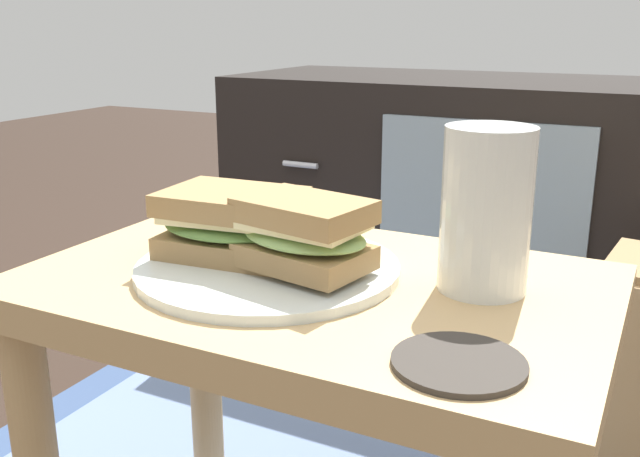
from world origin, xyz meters
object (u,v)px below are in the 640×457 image
object	(u,v)px
beer_glass	(486,214)
coaster	(459,363)
sandwich_front	(230,224)
plate	(268,268)
tv_cabinet	(451,208)
sandwich_back	(307,234)

from	to	relation	value
beer_glass	coaster	distance (m)	0.18
beer_glass	sandwich_front	bearing A→B (deg)	-169.54
plate	beer_glass	size ratio (longest dim) A/B	1.72
plate	coaster	xyz separation A→B (m)	(0.22, -0.11, -0.00)
tv_cabinet	sandwich_back	world-z (taller)	tv_cabinet
sandwich_front	coaster	world-z (taller)	sandwich_front
tv_cabinet	beer_glass	world-z (taller)	beer_glass
plate	sandwich_back	size ratio (longest dim) A/B	1.84
tv_cabinet	beer_glass	xyz separation A→B (m)	(0.29, -0.91, 0.24)
tv_cabinet	sandwich_back	bearing A→B (deg)	-81.71
sandwich_front	beer_glass	size ratio (longest dim) A/B	1.01
tv_cabinet	beer_glass	size ratio (longest dim) A/B	6.34
coaster	sandwich_front	bearing A→B (deg)	157.18
tv_cabinet	sandwich_front	world-z (taller)	tv_cabinet
beer_glass	coaster	world-z (taller)	beer_glass
sandwich_front	sandwich_back	distance (m)	0.10
sandwich_front	beer_glass	world-z (taller)	beer_glass
tv_cabinet	sandwich_back	xyz separation A→B (m)	(0.14, -0.97, 0.22)
tv_cabinet	sandwich_front	bearing A→B (deg)	-87.25
tv_cabinet	coaster	size ratio (longest dim) A/B	9.75
sandwich_front	tv_cabinet	bearing A→B (deg)	92.75
tv_cabinet	sandwich_back	distance (m)	1.00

